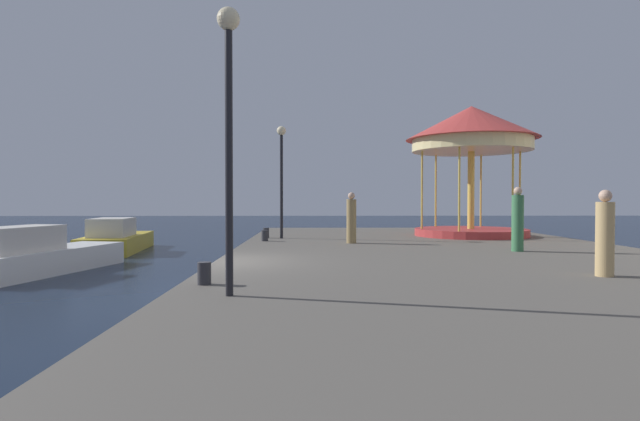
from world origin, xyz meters
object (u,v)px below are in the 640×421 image
motorboat_yellow (116,239)px  person_mid_promenade (518,221)px  carousel (471,140)px  person_near_carousel (351,219)px  motorboat_white (39,256)px  bollard_south (266,233)px  person_far_corner (605,236)px  lamp_post_near_edge (229,100)px  bollard_center (265,236)px  lamp_post_mid_promenade (281,162)px  bollard_north (204,273)px

motorboat_yellow → person_mid_promenade: size_ratio=3.07×
carousel → person_mid_promenade: size_ratio=2.87×
person_mid_promenade → person_near_carousel: bearing=148.7°
motorboat_white → bollard_south: (6.67, 4.09, 0.44)m
motorboat_yellow → person_far_corner: 19.24m
motorboat_white → lamp_post_near_edge: lamp_post_near_edge is taller
carousel → person_far_corner: (-0.92, -11.02, -3.23)m
motorboat_white → person_mid_promenade: size_ratio=3.17×
carousel → person_near_carousel: bearing=-147.2°
bollard_center → carousel: bearing=16.6°
carousel → bollard_south: size_ratio=13.56×
carousel → lamp_post_mid_promenade: bearing=-171.5°
carousel → person_near_carousel: carousel is taller
motorboat_yellow → person_mid_promenade: (14.74, -7.86, 1.13)m
lamp_post_near_edge → motorboat_yellow: bearing=117.0°
carousel → lamp_post_near_edge: 15.19m
lamp_post_near_edge → person_far_corner: (7.08, 1.86, -2.26)m
bollard_south → person_near_carousel: bearing=-37.0°
bollard_south → person_mid_promenade: person_mid_promenade is taller
lamp_post_near_edge → bollard_center: (-0.40, 10.39, -2.86)m
bollard_north → person_far_corner: bearing=6.0°
person_near_carousel → person_far_corner: (4.38, -7.60, -0.03)m
motorboat_white → person_far_corner: person_far_corner is taller
lamp_post_mid_promenade → bollard_south: 2.87m
motorboat_white → person_near_carousel: (9.86, 1.69, 1.07)m
motorboat_white → bollard_south: size_ratio=14.97×
motorboat_white → bollard_south: bearing=31.5°
bollard_center → person_mid_promenade: 8.64m
carousel → person_near_carousel: size_ratio=3.06×
person_mid_promenade → motorboat_white: bearing=175.5°
bollard_south → person_near_carousel: person_near_carousel is taller
motorboat_yellow → bollard_center: 8.13m
lamp_post_near_edge → bollard_center: bearing=92.2°
carousel → lamp_post_near_edge: size_ratio=1.21×
lamp_post_near_edge → bollard_center: lamp_post_near_edge is taller
lamp_post_mid_promenade → bollard_south: size_ratio=10.98×
motorboat_white → person_mid_promenade: 14.59m
person_near_carousel → person_mid_promenade: size_ratio=0.94×
person_near_carousel → bollard_south: bearing=143.0°
motorboat_yellow → motorboat_white: 6.73m
bollard_north → person_mid_promenade: 9.75m
motorboat_white → person_mid_promenade: (14.51, -1.14, 1.12)m
bollard_center → person_far_corner: 11.36m
lamp_post_near_edge → bollard_south: (-0.49, 11.86, -2.86)m
person_near_carousel → person_far_corner: size_ratio=1.04×
carousel → bollard_north: 15.12m
lamp_post_near_edge → bollard_north: lamp_post_near_edge is taller
bollard_south → person_far_corner: bearing=-52.9°
person_near_carousel → lamp_post_near_edge: bearing=-105.9°
lamp_post_mid_promenade → bollard_south: lamp_post_mid_promenade is taller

